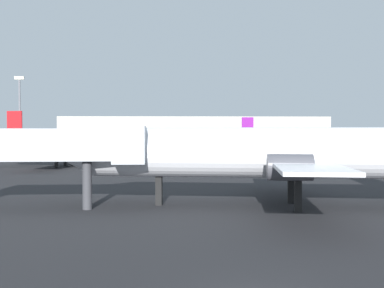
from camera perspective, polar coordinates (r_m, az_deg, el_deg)
name	(u,v)px	position (r m, az deg, el deg)	size (l,w,h in m)	color
airplane_at_gate	(279,153)	(33.60, 11.39, -1.16)	(37.01, 22.64, 10.82)	white
airplane_distant	(65,148)	(73.58, -16.45, -0.56)	(26.32, 21.19, 9.27)	silver
airplane_far_left	(299,145)	(91.44, 14.01, -0.14)	(29.55, 20.47, 8.74)	#B2BCCC
jet_bridge	(46,147)	(33.61, -18.80, -0.33)	(16.54, 2.87, 6.23)	#B2B7BC
light_mast_left	(20,110)	(120.70, -21.83, 4.14)	(2.40, 0.50, 20.16)	slate
terminal_building	(194,134)	(142.26, 0.23, 1.38)	(82.43, 25.77, 10.42)	beige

